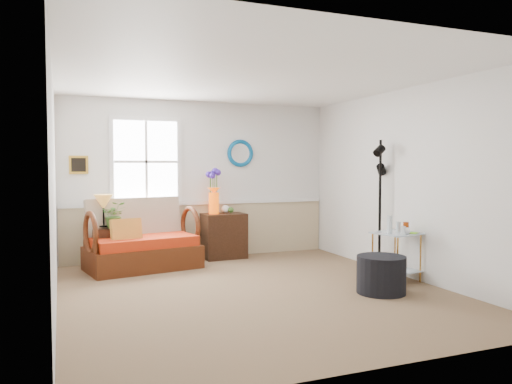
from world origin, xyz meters
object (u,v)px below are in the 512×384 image
object	(u,v)px
cabinet	(224,236)
ottoman	(381,275)
side_table	(396,257)
floor_lamp	(380,206)
lamp_stand	(105,249)
loveseat	(143,234)

from	to	relation	value
cabinet	ottoman	xyz separation A→B (m)	(1.06, -2.88, -0.15)
cabinet	side_table	xyz separation A→B (m)	(1.62, -2.43, -0.05)
ottoman	side_table	bearing A→B (deg)	38.83
floor_lamp	lamp_stand	bearing A→B (deg)	141.13
ottoman	lamp_stand	bearing A→B (deg)	138.34
lamp_stand	ottoman	bearing A→B (deg)	-41.66
loveseat	ottoman	bearing A→B (deg)	-56.55
loveseat	side_table	world-z (taller)	loveseat
cabinet	ottoman	distance (m)	3.08
cabinet	floor_lamp	size ratio (longest dim) A/B	0.39
lamp_stand	floor_lamp	world-z (taller)	floor_lamp
lamp_stand	floor_lamp	distance (m)	4.08
loveseat	floor_lamp	distance (m)	3.51
lamp_stand	floor_lamp	bearing A→B (deg)	-23.66
lamp_stand	floor_lamp	size ratio (longest dim) A/B	0.32
cabinet	side_table	world-z (taller)	cabinet
side_table	ottoman	distance (m)	0.72
floor_lamp	ottoman	xyz separation A→B (m)	(-0.71, -1.04, -0.73)
lamp_stand	cabinet	xyz separation A→B (m)	(1.92, 0.23, 0.06)
side_table	loveseat	bearing A→B (deg)	145.73
lamp_stand	ottoman	size ratio (longest dim) A/B	1.05
lamp_stand	side_table	distance (m)	4.17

